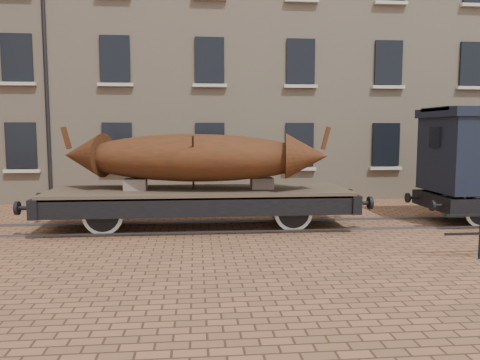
{
  "coord_description": "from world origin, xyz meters",
  "views": [
    {
      "loc": [
        -3.05,
        -13.09,
        2.73
      ],
      "look_at": [
        -1.77,
        0.5,
        1.3
      ],
      "focal_mm": 35.0,
      "sensor_mm": 36.0,
      "label": 1
    }
  ],
  "objects": [
    {
      "name": "ground",
      "position": [
        0.0,
        0.0,
        0.0
      ],
      "size": [
        90.0,
        90.0,
        0.0
      ],
      "primitive_type": "plane",
      "color": "brown"
    },
    {
      "name": "warehouse_cream",
      "position": [
        3.0,
        9.99,
        7.0
      ],
      "size": [
        40.0,
        10.19,
        14.0
      ],
      "color": "tan",
      "rests_on": "ground"
    },
    {
      "name": "iron_boat",
      "position": [
        -3.13,
        -0.0,
        2.0
      ],
      "size": [
        7.52,
        3.18,
        1.77
      ],
      "color": "#542611",
      "rests_on": "flatcar_wagon"
    },
    {
      "name": "rail_track",
      "position": [
        0.0,
        0.0,
        0.03
      ],
      "size": [
        30.0,
        1.52,
        0.06
      ],
      "color": "#59595E",
      "rests_on": "ground"
    },
    {
      "name": "flatcar_wagon",
      "position": [
        -2.96,
        0.0,
        0.88
      ],
      "size": [
        9.38,
        2.54,
        1.42
      ],
      "color": "#423427",
      "rests_on": "ground"
    }
  ]
}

